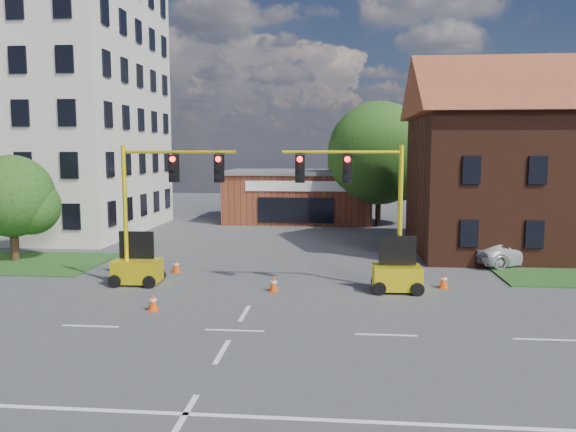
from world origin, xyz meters
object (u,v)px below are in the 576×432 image
object	(u,v)px
signal_mast_west	(161,198)
trailer_east	(397,275)
trailer_west	(137,269)
signal_mast_east	(361,199)
pickup_white	(514,251)

from	to	relation	value
signal_mast_west	trailer_east	bearing A→B (deg)	-1.15
trailer_west	signal_mast_east	bearing A→B (deg)	-0.21
trailer_west	trailer_east	size ratio (longest dim) A/B	1.00
signal_mast_east	trailer_east	world-z (taller)	signal_mast_east
signal_mast_east	pickup_white	size ratio (longest dim) A/B	1.22
signal_mast_west	trailer_east	xyz separation A→B (m)	(10.26, -0.21, -3.21)
trailer_east	pickup_white	distance (m)	9.26
trailer_west	pickup_white	bearing A→B (deg)	18.66
signal_mast_east	trailer_east	bearing A→B (deg)	-7.58
signal_mast_west	signal_mast_east	size ratio (longest dim) A/B	1.00
signal_mast_east	trailer_east	xyz separation A→B (m)	(1.55, -0.21, -3.21)
signal_mast_west	trailer_east	size ratio (longest dim) A/B	2.72
trailer_east	pickup_white	xyz separation A→B (m)	(6.73, 6.36, -0.01)
trailer_east	pickup_white	bearing A→B (deg)	41.69
signal_mast_west	pickup_white	bearing A→B (deg)	19.92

